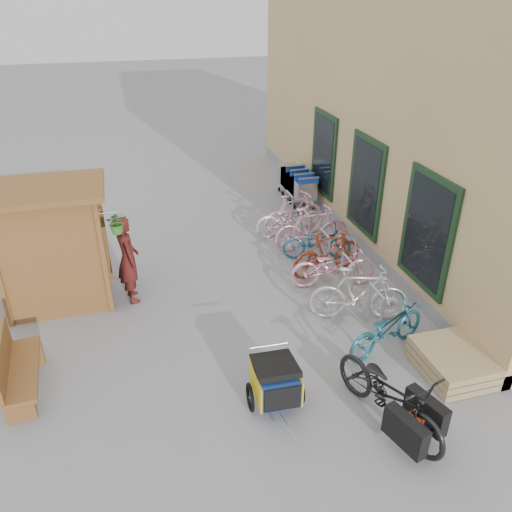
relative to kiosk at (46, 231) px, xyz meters
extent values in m
plane|color=gray|center=(3.28, -2.47, -1.55)|extent=(80.00, 80.00, 0.00)
cube|color=tan|center=(9.78, 2.03, 1.95)|extent=(6.00, 13.00, 7.00)
cube|color=gray|center=(6.86, 2.03, -1.40)|extent=(0.18, 13.00, 0.30)
cube|color=#153119|center=(6.75, -1.97, 0.05)|extent=(0.06, 1.50, 2.20)
cube|color=black|center=(6.72, -1.97, 0.05)|extent=(0.02, 1.25, 1.95)
cube|color=#153119|center=(6.75, 0.53, 0.05)|extent=(0.06, 1.50, 2.20)
cube|color=black|center=(6.72, 0.53, 0.05)|extent=(0.02, 1.25, 1.95)
cube|color=#153119|center=(6.75, 3.03, 0.05)|extent=(0.06, 1.50, 2.20)
cube|color=black|center=(6.72, 3.03, 0.05)|extent=(0.02, 1.25, 1.95)
cube|color=brown|center=(0.98, -0.62, -0.40)|extent=(0.09, 0.09, 2.30)
cube|color=brown|center=(-0.82, 0.68, -0.40)|extent=(0.09, 0.09, 2.30)
cube|color=brown|center=(0.98, 0.68, -0.40)|extent=(0.09, 0.09, 2.30)
cube|color=brown|center=(-0.79, 0.03, -0.40)|extent=(0.05, 1.30, 2.30)
cube|color=brown|center=(0.08, -0.59, -0.40)|extent=(1.80, 0.05, 2.30)
cube|color=brown|center=(0.08, 0.65, -0.40)|extent=(1.80, 0.05, 2.30)
cube|color=brown|center=(0.08, 0.03, 0.80)|extent=(2.15, 1.65, 0.10)
cube|color=brown|center=(-0.12, 0.03, -0.65)|extent=(1.30, 1.15, 0.04)
cube|color=brown|center=(-0.12, 0.03, -0.05)|extent=(1.30, 1.15, 0.04)
cylinder|color=#A5A8AD|center=(1.16, -0.62, 0.50)|extent=(0.36, 0.02, 0.02)
imported|color=#366E26|center=(1.31, -0.62, 0.30)|extent=(0.38, 0.33, 0.42)
cylinder|color=#A5A8AD|center=(5.58, -2.72, -1.13)|extent=(0.05, 0.05, 0.84)
cylinder|color=#A5A8AD|center=(5.58, -2.22, -1.13)|extent=(0.05, 0.05, 0.84)
cylinder|color=#A5A8AD|center=(5.58, -2.47, -0.71)|extent=(0.05, 0.50, 0.05)
cylinder|color=#A5A8AD|center=(5.58, -1.52, -1.13)|extent=(0.05, 0.05, 0.84)
cylinder|color=#A5A8AD|center=(5.58, -1.02, -1.13)|extent=(0.05, 0.05, 0.84)
cylinder|color=#A5A8AD|center=(5.58, -1.27, -0.71)|extent=(0.05, 0.50, 0.05)
cylinder|color=#A5A8AD|center=(5.58, -0.32, -1.13)|extent=(0.05, 0.05, 0.84)
cylinder|color=#A5A8AD|center=(5.58, 0.18, -1.13)|extent=(0.05, 0.05, 0.84)
cylinder|color=#A5A8AD|center=(5.58, -0.07, -0.71)|extent=(0.05, 0.50, 0.05)
cylinder|color=#A5A8AD|center=(5.58, 0.88, -1.13)|extent=(0.05, 0.05, 0.84)
cylinder|color=#A5A8AD|center=(5.58, 1.38, -1.13)|extent=(0.05, 0.05, 0.84)
cylinder|color=#A5A8AD|center=(5.58, 1.13, -0.71)|extent=(0.05, 0.50, 0.05)
cylinder|color=#A5A8AD|center=(5.58, 2.08, -1.13)|extent=(0.05, 0.05, 0.84)
cylinder|color=#A5A8AD|center=(5.58, 2.58, -1.13)|extent=(0.05, 0.05, 0.84)
cylinder|color=#A5A8AD|center=(5.58, 2.33, -0.71)|extent=(0.05, 0.50, 0.05)
cube|color=tan|center=(6.28, -3.87, -1.48)|extent=(1.00, 1.20, 0.12)
cube|color=tan|center=(6.28, -3.87, -1.34)|extent=(1.00, 1.20, 0.12)
cube|color=tan|center=(6.28, -3.87, -1.20)|extent=(1.00, 1.20, 0.12)
cube|color=brown|center=(-0.32, -2.53, -1.12)|extent=(0.58, 1.58, 0.06)
cube|color=brown|center=(-0.53, -2.53, -0.83)|extent=(0.17, 1.54, 0.51)
cube|color=brown|center=(-0.32, -3.14, -1.35)|extent=(0.42, 0.09, 0.41)
cube|color=brown|center=(-0.32, -1.91, -1.35)|extent=(0.42, 0.09, 0.41)
cube|color=silver|center=(6.28, 3.26, -0.94)|extent=(0.56, 0.86, 0.53)
cube|color=#1B48B0|center=(6.28, 2.83, -0.59)|extent=(0.56, 0.04, 0.18)
cylinder|color=silver|center=(6.28, 2.80, -0.51)|extent=(0.59, 0.04, 0.04)
cylinder|color=black|center=(6.05, 2.91, -1.49)|extent=(0.04, 0.12, 0.12)
cube|color=silver|center=(6.28, 3.62, -0.94)|extent=(0.56, 0.86, 0.53)
cube|color=#1B48B0|center=(6.28, 3.18, -0.59)|extent=(0.56, 0.04, 0.18)
cylinder|color=silver|center=(6.28, 3.15, -0.51)|extent=(0.59, 0.04, 0.04)
cylinder|color=black|center=(6.05, 3.26, -1.49)|extent=(0.04, 0.12, 0.12)
cube|color=silver|center=(6.28, 3.97, -0.94)|extent=(0.56, 0.86, 0.53)
cube|color=#1B48B0|center=(6.28, 3.54, -0.59)|extent=(0.56, 0.04, 0.18)
cylinder|color=silver|center=(6.28, 3.51, -0.51)|extent=(0.59, 0.04, 0.04)
cylinder|color=black|center=(6.05, 3.62, -1.49)|extent=(0.04, 0.12, 0.12)
cube|color=silver|center=(6.28, 4.33, -0.94)|extent=(0.56, 0.86, 0.53)
cube|color=#1B48B0|center=(6.28, 3.89, -0.59)|extent=(0.56, 0.04, 0.18)
cylinder|color=silver|center=(6.28, 3.86, -0.51)|extent=(0.59, 0.04, 0.04)
cylinder|color=black|center=(6.05, 3.97, -1.49)|extent=(0.04, 0.12, 0.12)
cube|color=navy|center=(3.31, -3.78, -1.12)|extent=(0.59, 0.77, 0.44)
cube|color=gold|center=(3.01, -3.76, -1.12)|extent=(0.06, 0.75, 0.44)
cube|color=gold|center=(3.61, -3.79, -1.12)|extent=(0.06, 0.75, 0.44)
cube|color=black|center=(3.30, -4.17, -1.10)|extent=(0.53, 0.05, 0.40)
cube|color=black|center=(3.31, -3.73, -0.86)|extent=(0.65, 0.74, 0.21)
torus|color=black|center=(2.93, -3.76, -1.35)|extent=(0.07, 0.44, 0.43)
torus|color=black|center=(3.69, -3.79, -1.35)|extent=(0.07, 0.44, 0.43)
cylinder|color=#B7B7BC|center=(3.29, -4.41, -1.35)|extent=(0.05, 0.64, 0.03)
cylinder|color=#B7B7BC|center=(3.33, -3.37, -0.78)|extent=(0.60, 0.05, 0.03)
imported|color=black|center=(4.75, -4.53, -1.02)|extent=(1.25, 2.14, 1.07)
cube|color=black|center=(4.66, -5.13, -1.10)|extent=(0.36, 0.67, 0.45)
cube|color=black|center=(5.11, -4.89, -1.10)|extent=(0.36, 0.67, 0.45)
cube|color=red|center=(4.89, -5.01, -1.05)|extent=(0.17, 0.21, 0.12)
imported|color=maroon|center=(1.40, -0.27, -0.65)|extent=(0.54, 0.72, 1.80)
imported|color=#1E627B|center=(5.51, -3.05, -1.10)|extent=(1.81, 1.13, 0.90)
imported|color=#B4B4B0|center=(5.44, -2.10, -0.99)|extent=(1.93, 1.04, 1.12)
imported|color=#F8A1C3|center=(5.47, -0.85, -1.09)|extent=(1.85, 0.87, 0.93)
imported|color=maroon|center=(5.54, -0.35, -1.03)|extent=(1.80, 0.85, 1.04)
imported|color=#1E627B|center=(5.58, 0.36, -1.14)|extent=(1.66, 0.89, 0.83)
imported|color=#F8A1C3|center=(5.61, 0.80, -1.01)|extent=(1.83, 0.56, 1.09)
imported|color=silver|center=(5.38, 1.68, -1.09)|extent=(1.78, 0.62, 0.93)
imported|color=#F8A1C3|center=(5.52, 1.85, -1.03)|extent=(1.79, 0.89, 1.04)
camera|label=1|loc=(1.57, -9.08, 3.99)|focal=35.00mm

